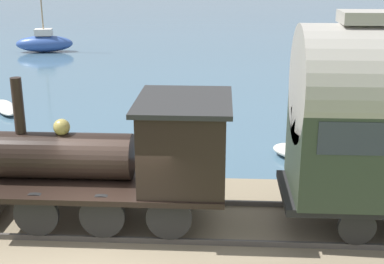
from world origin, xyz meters
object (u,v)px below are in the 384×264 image
object	(u,v)px
steam_locomotive	(136,152)
rowboat_far_out	(299,152)
rowboat_near_shore	(22,156)
rowboat_mid_harbor	(6,107)
sailboat_blue	(44,42)

from	to	relation	value
steam_locomotive	rowboat_far_out	size ratio (longest dim) A/B	2.66
rowboat_near_shore	rowboat_mid_harbor	xyz separation A→B (m)	(5.91, 2.89, -0.08)
rowboat_near_shore	sailboat_blue	bearing A→B (deg)	74.76
rowboat_near_shore	steam_locomotive	bearing A→B (deg)	-77.65
steam_locomotive	sailboat_blue	distance (m)	27.63
sailboat_blue	rowboat_mid_harbor	bearing A→B (deg)	-177.66
rowboat_far_out	rowboat_near_shore	bearing A→B (deg)	135.02
steam_locomotive	rowboat_far_out	world-z (taller)	steam_locomotive
sailboat_blue	rowboat_mid_harbor	xyz separation A→B (m)	(-15.05, -3.18, -0.49)
rowboat_near_shore	rowboat_mid_harbor	distance (m)	6.58
rowboat_near_shore	rowboat_far_out	size ratio (longest dim) A/B	1.07
rowboat_far_out	sailboat_blue	bearing A→B (deg)	75.06
sailboat_blue	rowboat_far_out	world-z (taller)	sailboat_blue
steam_locomotive	rowboat_mid_harbor	size ratio (longest dim) A/B	2.13
rowboat_mid_harbor	rowboat_far_out	xyz separation A→B (m)	(-4.92, -11.60, 0.03)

